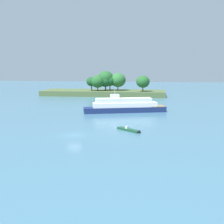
# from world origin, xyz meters

# --- Properties ---
(ground_plane) EXTENTS (400.00, 400.00, 0.00)m
(ground_plane) POSITION_xyz_m (0.00, 0.00, 0.00)
(ground_plane) COLOR teal
(treeline_island) EXTENTS (55.63, 16.62, 11.12)m
(treeline_island) POSITION_xyz_m (-6.14, 77.87, 3.42)
(treeline_island) COLOR #4C6038
(treeline_island) RESTS_ON ground
(white_riverboat) EXTENTS (23.96, 10.92, 6.62)m
(white_riverboat) POSITION_xyz_m (6.87, 30.12, 1.79)
(white_riverboat) COLOR navy
(white_riverboat) RESTS_ON ground
(fishing_skiff) EXTENTS (5.15, 4.62, 0.92)m
(fishing_skiff) POSITION_xyz_m (10.11, 5.31, 0.23)
(fishing_skiff) COLOR #19472D
(fishing_skiff) RESTS_ON ground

